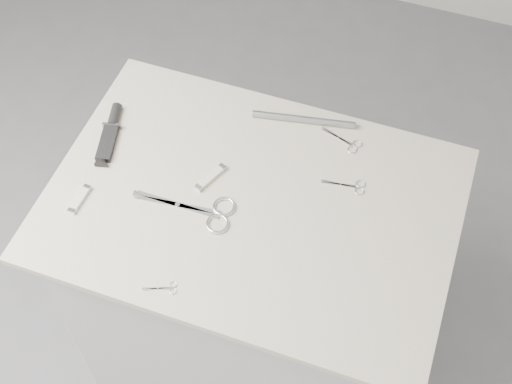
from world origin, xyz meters
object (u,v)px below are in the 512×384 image
(large_shears, at_px, (205,211))
(pocket_knife_b, at_px, (211,177))
(embroidery_scissors_a, at_px, (351,186))
(embroidery_scissors_b, at_px, (347,143))
(plinth, at_px, (253,291))
(tiny_scissors, at_px, (165,288))
(metal_rail, at_px, (304,119))
(sheathed_knife, at_px, (111,131))
(pocket_knife_a, at_px, (80,199))

(large_shears, relative_size, pocket_knife_b, 2.52)
(embroidery_scissors_a, relative_size, embroidery_scissors_b, 0.96)
(plinth, relative_size, tiny_scissors, 11.70)
(large_shears, distance_m, metal_rail, 0.38)
(plinth, distance_m, large_shears, 0.49)
(embroidery_scissors_a, height_order, embroidery_scissors_b, same)
(tiny_scissors, bearing_deg, embroidery_scissors_b, 41.51)
(tiny_scissors, distance_m, sheathed_knife, 0.49)
(plinth, relative_size, embroidery_scissors_a, 8.12)
(embroidery_scissors_b, bearing_deg, metal_rail, -175.21)
(plinth, height_order, sheathed_knife, sheathed_knife)
(embroidery_scissors_b, relative_size, pocket_knife_a, 1.33)
(sheathed_knife, bearing_deg, pocket_knife_a, 172.23)
(plinth, distance_m, embroidery_scissors_a, 0.53)
(metal_rail, bearing_deg, pocket_knife_a, -135.86)
(large_shears, height_order, pocket_knife_a, pocket_knife_a)
(embroidery_scissors_b, relative_size, metal_rail, 0.42)
(sheathed_knife, relative_size, pocket_knife_a, 2.18)
(tiny_scissors, height_order, pocket_knife_a, pocket_knife_a)
(plinth, xyz_separation_m, sheathed_knife, (-0.42, 0.08, 0.48))
(embroidery_scissors_a, height_order, pocket_knife_b, pocket_knife_b)
(metal_rail, bearing_deg, large_shears, -111.18)
(plinth, relative_size, pocket_knife_a, 10.36)
(large_shears, relative_size, embroidery_scissors_a, 2.26)
(large_shears, xyz_separation_m, embroidery_scissors_a, (0.31, 0.19, -0.00))
(plinth, bearing_deg, pocket_knife_b, 165.40)
(embroidery_scissors_b, bearing_deg, large_shears, -110.93)
(pocket_knife_b, xyz_separation_m, metal_rail, (0.16, 0.26, 0.00))
(large_shears, xyz_separation_m, tiny_scissors, (-0.01, -0.22, -0.00))
(pocket_knife_a, bearing_deg, embroidery_scissors_b, -53.07)
(large_shears, relative_size, pocket_knife_a, 2.89)
(pocket_knife_a, relative_size, pocket_knife_b, 0.87)
(large_shears, distance_m, pocket_knife_b, 0.10)
(tiny_scissors, bearing_deg, pocket_knife_a, 130.87)
(pocket_knife_a, bearing_deg, sheathed_knife, 8.66)
(embroidery_scissors_a, height_order, pocket_knife_a, pocket_knife_a)
(embroidery_scissors_a, bearing_deg, tiny_scissors, -135.31)
(plinth, distance_m, sheathed_knife, 0.64)
(embroidery_scissors_b, bearing_deg, pocket_knife_a, -126.68)
(pocket_knife_b, bearing_deg, embroidery_scissors_b, -30.04)
(metal_rail, bearing_deg, embroidery_scissors_b, -13.77)
(embroidery_scissors_b, distance_m, tiny_scissors, 0.61)
(sheathed_knife, xyz_separation_m, pocket_knife_b, (0.30, -0.05, -0.00))
(large_shears, height_order, tiny_scissors, large_shears)
(large_shears, relative_size, embroidery_scissors_b, 2.16)
(large_shears, bearing_deg, pocket_knife_b, 101.04)
(pocket_knife_a, xyz_separation_m, metal_rail, (0.44, 0.43, 0.00))
(embroidery_scissors_a, bearing_deg, embroidery_scissors_b, 101.51)
(embroidery_scissors_a, xyz_separation_m, pocket_knife_a, (-0.62, -0.26, 0.00))
(plinth, height_order, pocket_knife_b, pocket_knife_b)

